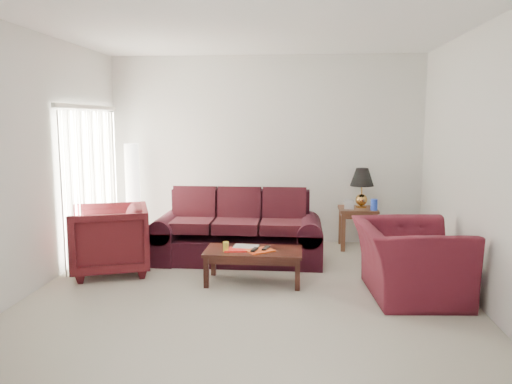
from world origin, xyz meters
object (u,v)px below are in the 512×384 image
(end_table, at_px, (357,228))
(armchair_left, at_px, (110,239))
(armchair_right, at_px, (409,260))
(sofa, at_px, (238,227))
(coffee_table, at_px, (253,266))
(floor_lamp, at_px, (133,193))

(end_table, xyz_separation_m, armchair_left, (-3.36, -1.58, 0.13))
(armchair_left, bearing_deg, armchair_right, 61.76)
(sofa, bearing_deg, armchair_left, -150.33)
(armchair_left, distance_m, coffee_table, 1.93)
(end_table, distance_m, coffee_table, 2.33)
(sofa, xyz_separation_m, end_table, (1.77, 0.88, -0.17))
(sofa, distance_m, coffee_table, 1.02)
(end_table, relative_size, armchair_right, 0.50)
(armchair_left, relative_size, armchair_right, 0.77)
(end_table, distance_m, armchair_left, 3.71)
(sofa, relative_size, coffee_table, 2.00)
(armchair_right, distance_m, coffee_table, 1.83)
(floor_lamp, height_order, armchair_right, floor_lamp)
(floor_lamp, bearing_deg, end_table, -0.44)
(sofa, xyz_separation_m, armchair_left, (-1.59, -0.70, -0.04))
(floor_lamp, xyz_separation_m, coffee_table, (2.13, -1.84, -0.61))
(armchair_left, bearing_deg, coffee_table, 63.05)
(sofa, height_order, floor_lamp, floor_lamp)
(floor_lamp, bearing_deg, coffee_table, -40.94)
(sofa, height_order, armchair_left, sofa)
(sofa, bearing_deg, end_table, 32.48)
(end_table, xyz_separation_m, armchair_right, (0.34, -2.13, 0.10))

